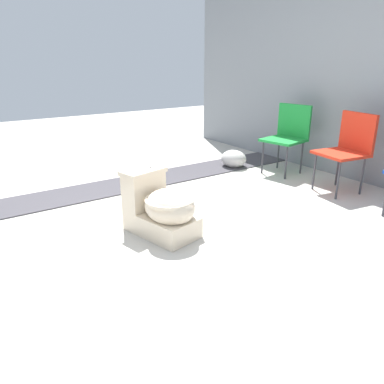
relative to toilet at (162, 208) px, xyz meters
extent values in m
plane|color=#B7B2A8|center=(-0.02, 0.11, -0.22)|extent=(14.00, 14.00, 0.00)
cube|color=#423F44|center=(-1.32, 0.61, -0.21)|extent=(0.56, 8.00, 0.01)
cube|color=beige|center=(0.00, 0.00, -0.14)|extent=(0.66, 0.46, 0.17)
ellipsoid|color=beige|center=(0.09, 0.02, 0.04)|extent=(0.51, 0.45, 0.28)
cylinder|color=beige|center=(0.09, 0.02, 0.10)|extent=(0.47, 0.47, 0.03)
cube|color=beige|center=(-0.21, -0.05, 0.10)|extent=(0.25, 0.37, 0.30)
cube|color=beige|center=(-0.21, -0.05, 0.27)|extent=(0.28, 0.40, 0.04)
cylinder|color=silver|center=(-0.23, 0.03, 0.29)|extent=(0.02, 0.02, 0.01)
cube|color=#1E8C38|center=(-0.65, 2.09, 0.20)|extent=(0.51, 0.51, 0.03)
cube|color=#1E8C38|center=(-0.68, 2.29, 0.41)|extent=(0.44, 0.11, 0.40)
cylinder|color=#38383D|center=(-0.46, 1.95, -0.02)|extent=(0.02, 0.02, 0.40)
cylinder|color=#38383D|center=(-0.79, 1.90, -0.02)|extent=(0.02, 0.02, 0.40)
cylinder|color=#38383D|center=(-0.51, 2.29, -0.02)|extent=(0.02, 0.02, 0.40)
cylinder|color=#38383D|center=(-0.85, 2.23, -0.02)|extent=(0.02, 0.02, 0.40)
cube|color=red|center=(0.17, 2.06, 0.20)|extent=(0.50, 0.50, 0.03)
cube|color=red|center=(0.20, 2.26, 0.41)|extent=(0.44, 0.10, 0.40)
cylinder|color=#38383D|center=(0.31, 1.87, -0.02)|extent=(0.02, 0.02, 0.40)
cylinder|color=#38383D|center=(-0.03, 1.92, -0.02)|extent=(0.02, 0.02, 0.40)
cylinder|color=#38383D|center=(0.36, 2.20, -0.02)|extent=(0.02, 0.02, 0.40)
cylinder|color=#38383D|center=(0.03, 2.26, -0.02)|extent=(0.02, 0.02, 0.40)
ellipsoid|color=#B7B2AD|center=(-1.20, 1.78, -0.11)|extent=(0.41, 0.38, 0.23)
camera|label=1|loc=(2.45, -1.37, 1.14)|focal=35.00mm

